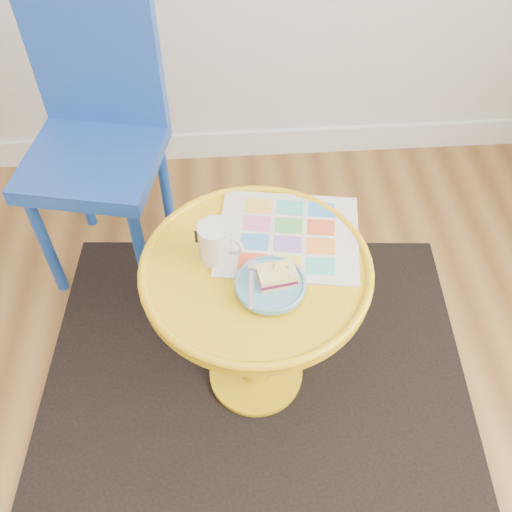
{
  "coord_description": "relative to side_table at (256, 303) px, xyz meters",
  "views": [
    {
      "loc": [
        0.58,
        0.05,
        1.6
      ],
      "look_at": [
        0.64,
        0.92,
        0.58
      ],
      "focal_mm": 40.0,
      "sensor_mm": 36.0,
      "label": 1
    }
  ],
  "objects": [
    {
      "name": "plate",
      "position": [
        0.03,
        -0.07,
        0.17
      ],
      "size": [
        0.16,
        0.16,
        0.02
      ],
      "color": "#579AB9",
      "rests_on": "newspaper"
    },
    {
      "name": "rug",
      "position": [
        0.0,
        0.0,
        -0.38
      ],
      "size": [
        1.38,
        1.2,
        0.01
      ],
      "primitive_type": "cube",
      "rotation": [
        0.0,
        0.0,
        -0.08
      ],
      "color": "black",
      "rests_on": "ground"
    },
    {
      "name": "mug",
      "position": [
        -0.09,
        0.04,
        0.21
      ],
      "size": [
        0.11,
        0.08,
        0.1
      ],
      "rotation": [
        0.0,
        0.0,
        -0.43
      ],
      "color": "silver",
      "rests_on": "side_table"
    },
    {
      "name": "newspaper",
      "position": [
        0.09,
        0.09,
        0.15
      ],
      "size": [
        0.39,
        0.35,
        0.01
      ],
      "primitive_type": "cube",
      "rotation": [
        0.0,
        0.0,
        -0.16
      ],
      "color": "silver",
      "rests_on": "side_table"
    },
    {
      "name": "fork",
      "position": [
        -0.02,
        -0.07,
        0.18
      ],
      "size": [
        0.03,
        0.14,
        0.0
      ],
      "rotation": [
        0.0,
        0.0,
        -0.08
      ],
      "color": "silver",
      "rests_on": "plate"
    },
    {
      "name": "cake_slice",
      "position": [
        0.04,
        -0.07,
        0.19
      ],
      "size": [
        0.09,
        0.07,
        0.04
      ],
      "rotation": [
        0.0,
        0.0,
        0.16
      ],
      "color": "#D3BC8C",
      "rests_on": "plate"
    },
    {
      "name": "side_table",
      "position": [
        0.0,
        0.0,
        0.0
      ],
      "size": [
        0.56,
        0.56,
        0.54
      ],
      "color": "gold",
      "rests_on": "ground"
    },
    {
      "name": "chair",
      "position": [
        -0.45,
        0.59,
        0.13
      ],
      "size": [
        0.47,
        0.47,
        0.9
      ],
      "rotation": [
        0.0,
        0.0,
        -0.21
      ],
      "color": "#1943A7",
      "rests_on": "ground"
    }
  ]
}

